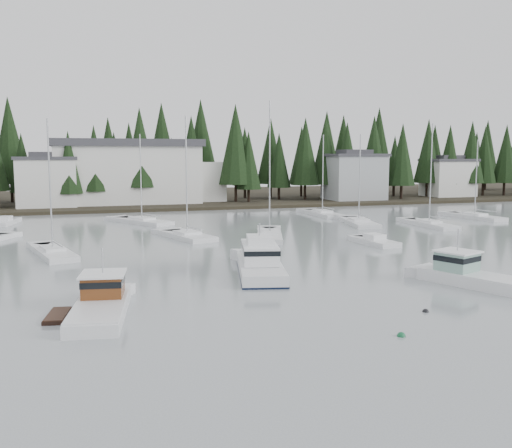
{
  "coord_description": "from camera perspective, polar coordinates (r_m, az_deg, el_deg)",
  "views": [
    {
      "loc": [
        -13.24,
        -18.27,
        8.68
      ],
      "look_at": [
        2.03,
        30.66,
        2.5
      ],
      "focal_mm": 40.0,
      "sensor_mm": 36.0,
      "label": 1
    }
  ],
  "objects": [
    {
      "name": "ground",
      "position": [
        24.18,
        17.9,
        -14.51
      ],
      "size": [
        260.0,
        260.0,
        0.0
      ],
      "primitive_type": "plane",
      "color": "gray",
      "rests_on": "ground"
    },
    {
      "name": "sailboat_7",
      "position": [
        60.52,
        -6.88,
        -1.35
      ],
      "size": [
        5.13,
        8.76,
        13.35
      ],
      "rotation": [
        0.0,
        0.0,
        1.85
      ],
      "color": "silver",
      "rests_on": "ground"
    },
    {
      "name": "lobster_boat_brown",
      "position": [
        32.74,
        -15.38,
        -7.93
      ],
      "size": [
        4.93,
        8.38,
        3.98
      ],
      "rotation": [
        0.0,
        0.0,
        1.41
      ],
      "color": "silver",
      "rests_on": "ground"
    },
    {
      "name": "house_east_a",
      "position": [
        108.2,
        9.78,
        4.78
      ],
      "size": [
        10.6,
        8.48,
        9.25
      ],
      "color": "#999EA0",
      "rests_on": "ground"
    },
    {
      "name": "sailboat_1",
      "position": [
        53.04,
        -19.64,
        -2.87
      ],
      "size": [
        4.62,
        9.72,
        12.36
      ],
      "rotation": [
        0.0,
        0.0,
        1.81
      ],
      "color": "silver",
      "rests_on": "ground"
    },
    {
      "name": "sailboat_4",
      "position": [
        74.89,
        -11.34,
        0.13
      ],
      "size": [
        7.39,
        10.04,
        11.92
      ],
      "rotation": [
        0.0,
        0.0,
        2.09
      ],
      "color": "silver",
      "rests_on": "ground"
    },
    {
      "name": "runabout_3",
      "position": [
        78.83,
        -23.83,
        0.06
      ],
      "size": [
        3.37,
        6.44,
        1.42
      ],
      "rotation": [
        0.0,
        0.0,
        1.37
      ],
      "color": "silver",
      "rests_on": "ground"
    },
    {
      "name": "house_east_b",
      "position": [
        121.46,
        18.65,
        4.5
      ],
      "size": [
        9.54,
        7.42,
        8.25
      ],
      "color": "silver",
      "rests_on": "ground"
    },
    {
      "name": "sailboat_11",
      "position": [
        73.52,
        10.23,
        0.03
      ],
      "size": [
        4.97,
        10.62,
        11.86
      ],
      "rotation": [
        0.0,
        0.0,
        1.36
      ],
      "color": "silver",
      "rests_on": "ground"
    },
    {
      "name": "mooring_buoy_dark",
      "position": [
        33.53,
        16.59,
        -8.42
      ],
      "size": [
        0.36,
        0.36,
        0.36
      ],
      "primitive_type": "sphere",
      "color": "black",
      "rests_on": "ground"
    },
    {
      "name": "lobster_boat_teal",
      "position": [
        41.19,
        20.75,
        -5.03
      ],
      "size": [
        5.3,
        8.06,
        4.23
      ],
      "rotation": [
        0.0,
        0.0,
        1.95
      ],
      "color": "silver",
      "rests_on": "ground"
    },
    {
      "name": "harbor_inn",
      "position": [
        101.18,
        -11.54,
        5.09
      ],
      "size": [
        29.5,
        11.5,
        10.9
      ],
      "color": "silver",
      "rests_on": "ground"
    },
    {
      "name": "sailboat_8",
      "position": [
        83.54,
        6.65,
        0.9
      ],
      "size": [
        2.84,
        9.8,
        12.19
      ],
      "rotation": [
        0.0,
        0.0,
        1.57
      ],
      "color": "silver",
      "rests_on": "ground"
    },
    {
      "name": "house_west",
      "position": [
        97.47,
        -20.17,
        4.09
      ],
      "size": [
        9.54,
        7.42,
        8.75
      ],
      "color": "silver",
      "rests_on": "ground"
    },
    {
      "name": "sailboat_3",
      "position": [
        73.59,
        16.92,
        -0.14
      ],
      "size": [
        2.69,
        9.73,
        13.07
      ],
      "rotation": [
        0.0,
        0.0,
        1.54
      ],
      "color": "silver",
      "rests_on": "ground"
    },
    {
      "name": "sailboat_6",
      "position": [
        84.72,
        21.0,
        0.58
      ],
      "size": [
        3.57,
        9.73,
        11.39
      ],
      "rotation": [
        0.0,
        0.0,
        1.68
      ],
      "color": "silver",
      "rests_on": "ground"
    },
    {
      "name": "sailboat_0",
      "position": [
        60.7,
        1.36,
        -1.27
      ],
      "size": [
        5.61,
        10.67,
        14.9
      ],
      "rotation": [
        0.0,
        0.0,
        1.26
      ],
      "color": "silver",
      "rests_on": "ground"
    },
    {
      "name": "conifer_treeline",
      "position": [
        105.47,
        -10.07,
        2.05
      ],
      "size": [
        200.0,
        22.0,
        20.0
      ],
      "primitive_type": null,
      "color": "black",
      "rests_on": "ground"
    },
    {
      "name": "cabin_cruiser_center",
      "position": [
        42.2,
        0.4,
        -4.11
      ],
      "size": [
        5.32,
        10.43,
        4.29
      ],
      "rotation": [
        0.0,
        0.0,
        1.34
      ],
      "color": "silver",
      "rests_on": "ground"
    },
    {
      "name": "far_shore_land",
      "position": [
        116.36,
        -10.76,
        2.48
      ],
      "size": [
        240.0,
        54.0,
        1.0
      ],
      "primitive_type": "cube",
      "color": "black",
      "rests_on": "ground"
    },
    {
      "name": "runabout_1",
      "position": [
        57.26,
        11.75,
        -1.86
      ],
      "size": [
        2.77,
        6.11,
        1.42
      ],
      "rotation": [
        0.0,
        0.0,
        1.67
      ],
      "color": "silver",
      "rests_on": "ground"
    },
    {
      "name": "mooring_buoy_green",
      "position": [
        28.9,
        14.32,
        -10.83
      ],
      "size": [
        0.42,
        0.42,
        0.42
      ],
      "primitive_type": "sphere",
      "color": "#145933",
      "rests_on": "ground"
    }
  ]
}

